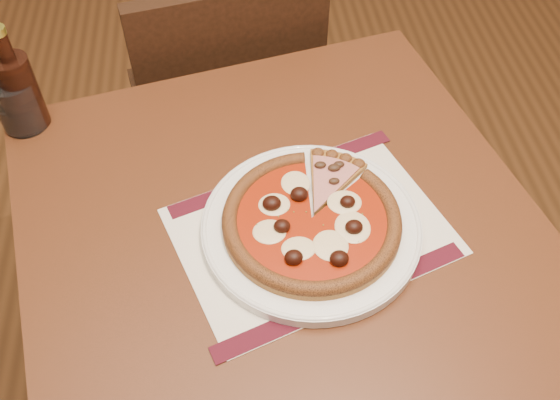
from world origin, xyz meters
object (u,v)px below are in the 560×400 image
at_px(table, 281,259).
at_px(pizza, 312,220).
at_px(chair_far, 226,104).
at_px(plate, 311,227).
at_px(bottle, 20,89).
at_px(water_glass, 19,104).

bearing_deg(table, pizza, -29.11).
relative_size(chair_far, plate, 2.58).
bearing_deg(bottle, table, -33.24).
relative_size(table, chair_far, 1.10).
height_order(pizza, bottle, bottle).
xyz_separation_m(chair_far, plate, (0.12, -0.60, 0.26)).
bearing_deg(table, plate, -28.49).
relative_size(pizza, water_glass, 2.83).
relative_size(plate, bottle, 1.68).
xyz_separation_m(chair_far, water_glass, (-0.36, -0.30, 0.30)).
bearing_deg(table, water_glass, 147.78).
bearing_deg(pizza, water_glass, 148.05).
distance_m(table, bottle, 0.53).
relative_size(table, water_glass, 9.94).
bearing_deg(table, bottle, 146.76).
distance_m(pizza, bottle, 0.55).
bearing_deg(water_glass, table, -32.22).
distance_m(chair_far, bottle, 0.56).
height_order(table, chair_far, chair_far).
bearing_deg(plate, water_glass, 148.11).
distance_m(chair_far, plate, 0.66).
bearing_deg(pizza, bottle, 147.13).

